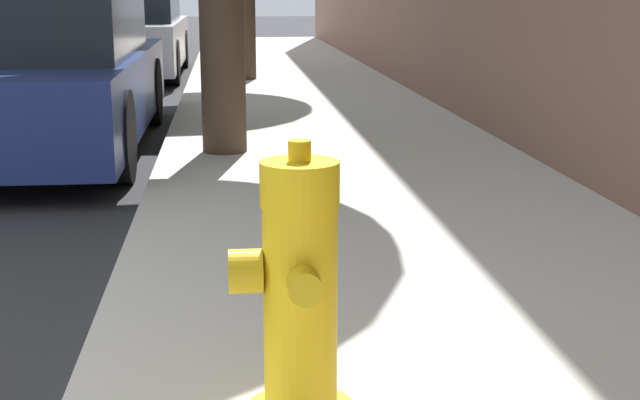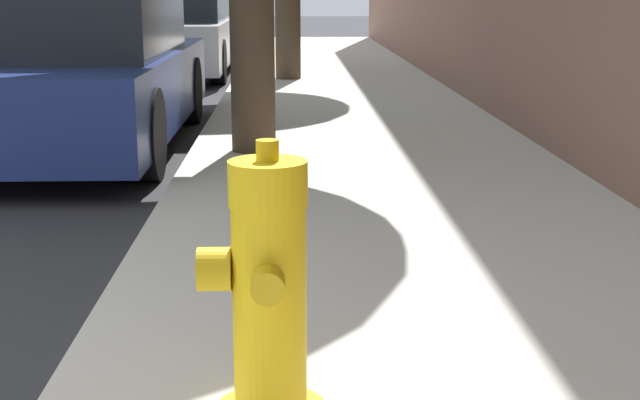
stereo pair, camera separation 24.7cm
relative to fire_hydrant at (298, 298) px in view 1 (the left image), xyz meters
The scene contains 3 objects.
fire_hydrant is the anchor object (origin of this frame).
parked_car_near 5.43m from the fire_hydrant, 108.50° to the left, with size 1.77×4.38×1.33m.
parked_car_mid 11.67m from the fire_hydrant, 98.46° to the left, with size 1.77×4.53×1.38m.
Camera 1 is at (2.49, -1.97, 1.33)m, focal length 50.00 mm.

